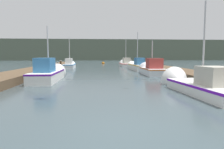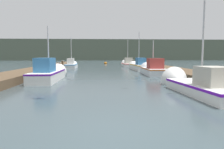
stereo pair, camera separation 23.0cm
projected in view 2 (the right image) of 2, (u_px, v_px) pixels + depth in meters
The scene contains 15 objects.
ground_plane at pixel (119, 135), 4.42m from camera, with size 200.00×200.00×0.00m.
dock_left at pixel (39, 70), 19.93m from camera, with size 2.61×40.00×0.50m.
dock_right at pixel (168, 70), 20.67m from camera, with size 2.61×40.00×0.50m.
distant_shore_ridge at pixel (102, 50), 76.39m from camera, with size 120.00×16.00×7.29m.
fishing_boat_0 at pixel (196, 84), 9.55m from camera, with size 2.04×5.63×4.73m.
fishing_boat_1 at pixel (50, 73), 14.26m from camera, with size 1.57×5.88×4.13m.
fishing_boat_2 at pixel (152, 69), 18.25m from camera, with size 1.63×4.74×3.52m.
fishing_boat_3 at pixel (138, 66), 24.09m from camera, with size 1.61×5.78×4.81m.
fishing_boat_4 at pixel (72, 65), 27.55m from camera, with size 1.49×4.94×4.55m.
fishing_boat_5 at pixel (127, 64), 32.55m from camera, with size 1.76×4.81×4.77m.
mooring_piling_0 at pixel (133, 62), 35.75m from camera, with size 0.29×0.29×1.03m.
mooring_piling_1 at pixel (63, 65), 25.51m from camera, with size 0.28×0.28×1.10m.
mooring_piling_2 at pixel (59, 66), 23.25m from camera, with size 0.27×0.27×0.96m.
mooring_piling_3 at pixel (145, 64), 26.48m from camera, with size 0.32×0.32×1.29m.
channel_buoy at pixel (105, 63), 40.66m from camera, with size 0.57×0.57×1.07m.
Camera 2 is at (-0.40, -4.26, 1.75)m, focal length 32.00 mm.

